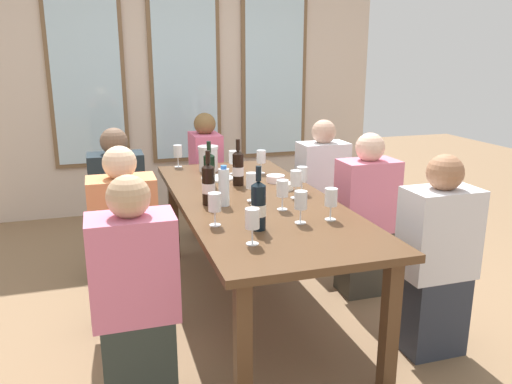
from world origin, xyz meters
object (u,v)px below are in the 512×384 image
wine_glass_8 (282,190)px  seated_person_5 (322,192)px  wine_glass_0 (252,220)px  seated_person_4 (119,209)px  wine_bottle_1 (208,184)px  wine_glass_6 (331,198)px  seated_person_0 (135,301)px  metal_pitcher (208,158)px  wine_glass_5 (178,152)px  wine_glass_10 (296,180)px  seated_person_3 (366,219)px  wine_glass_7 (252,181)px  seated_person_6 (206,179)px  wine_glass_9 (233,158)px  wine_glass_2 (215,204)px  water_bottle (224,187)px  dining_table (254,210)px  wine_glass_1 (302,176)px  wine_bottle_3 (209,169)px  tasting_bowl_1 (285,186)px  wine_glass_4 (261,158)px  wine_bottle_0 (258,205)px  seated_person_1 (436,262)px  white_plate_0 (217,178)px  seated_person_2 (125,245)px  wine_bottle_2 (238,168)px  tasting_bowl_0 (275,179)px  wine_glass_3 (301,202)px

wine_glass_8 → seated_person_5: bearing=54.8°
wine_glass_0 → seated_person_4: bearing=110.2°
wine_bottle_1 → seated_person_5: (1.08, 0.77, -0.34)m
wine_glass_6 → seated_person_0: 1.13m
metal_pitcher → wine_glass_5: size_ratio=1.09×
wine_glass_0 → wine_glass_10: size_ratio=1.00×
seated_person_3 → seated_person_5: same height
wine_glass_7 → seated_person_6: seated_person_6 is taller
wine_glass_9 → seated_person_6: size_ratio=0.16×
metal_pitcher → wine_glass_2: size_ratio=1.09×
wine_glass_2 → water_bottle: bearing=68.6°
dining_table → water_bottle: size_ratio=9.23×
wine_glass_1 → water_bottle: bearing=-167.9°
wine_bottle_3 → tasting_bowl_1: wine_bottle_3 is taller
tasting_bowl_1 → wine_glass_2: bearing=-136.2°
wine_glass_4 → wine_glass_5: size_ratio=1.00×
wine_glass_1 → wine_bottle_0: bearing=-129.1°
wine_glass_4 → wine_glass_10: 0.71m
water_bottle → seated_person_1: bearing=-33.6°
tasting_bowl_1 → wine_glass_8: 0.46m
white_plate_0 → wine_glass_4: size_ratio=1.32×
seated_person_5 → wine_bottle_3: bearing=-161.1°
tasting_bowl_1 → seated_person_2: bearing=-171.7°
wine_bottle_3 → seated_person_2: seated_person_2 is taller
water_bottle → white_plate_0: bearing=80.3°
metal_pitcher → wine_glass_7: (0.08, -0.89, 0.03)m
wine_glass_6 → wine_glass_9: size_ratio=1.00×
wine_glass_7 → seated_person_1: bearing=-40.9°
wine_bottle_2 → seated_person_3: 0.93m
tasting_bowl_0 → wine_glass_2: (-0.61, -0.79, 0.09)m
wine_bottle_3 → seated_person_6: size_ratio=0.27×
seated_person_0 → seated_person_5: 2.16m
water_bottle → wine_glass_3: (0.31, -0.43, 0.00)m
tasting_bowl_0 → wine_glass_7: (-0.29, -0.40, 0.10)m
wine_glass_0 → wine_glass_7: (0.21, 0.70, 0.00)m
dining_table → wine_bottle_3: size_ratio=7.32×
seated_person_1 → metal_pitcher: bearing=119.2°
wine_glass_4 → wine_glass_10: (-0.01, -0.71, -0.00)m
dining_table → wine_bottle_2: wine_bottle_2 is taller
wine_glass_6 → seated_person_6: (-0.27, 1.98, -0.34)m
wine_glass_2 → seated_person_6: 1.95m
wine_glass_4 → wine_glass_1: bearing=-83.4°
wine_glass_7 → seated_person_5: bearing=43.3°
metal_pitcher → seated_person_4: seated_person_4 is taller
seated_person_5 → seated_person_1: bearing=-90.0°
seated_person_1 → wine_glass_1: bearing=120.9°
wine_bottle_3 → water_bottle: size_ratio=1.26×
wine_glass_0 → seated_person_3: size_ratio=0.16×
wine_glass_1 → wine_glass_10: size_ratio=1.00×
wine_glass_0 → wine_glass_2: bearing=108.4°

